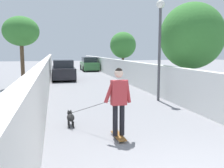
{
  "coord_description": "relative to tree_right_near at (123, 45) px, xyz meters",
  "views": [
    {
      "loc": [
        -3.24,
        2.32,
        2.22
      ],
      "look_at": [
        5.61,
        0.23,
        1.0
      ],
      "focal_mm": 39.37,
      "sensor_mm": 36.0,
      "label": 1
    }
  ],
  "objects": [
    {
      "name": "tree_right_near",
      "position": [
        0.0,
        0.0,
        0.0
      ],
      "size": [
        2.4,
        2.4,
        3.99
      ],
      "color": "brown",
      "rests_on": "ground"
    },
    {
      "name": "lamp_post",
      "position": [
        -12.11,
        1.77,
        0.24
      ],
      "size": [
        0.36,
        0.36,
        4.4
      ],
      "color": "#4C4C51",
      "rests_on": "ground"
    },
    {
      "name": "tree_left_mid",
      "position": [
        -6.0,
        8.22,
        0.63
      ],
      "size": [
        2.2,
        2.2,
        4.34
      ],
      "color": "brown",
      "rests_on": "ground"
    },
    {
      "name": "person_skateboarder",
      "position": [
        -16.39,
        4.76,
        -1.67
      ],
      "size": [
        0.23,
        0.71,
        1.73
      ],
      "color": "black",
      "rests_on": "skateboard"
    },
    {
      "name": "car_far",
      "position": [
        5.77,
        2.37,
        -2.05
      ],
      "size": [
        4.19,
        1.8,
        1.54
      ],
      "color": "#336B38",
      "rests_on": "ground"
    },
    {
      "name": "tree_right_far",
      "position": [
        -11.5,
        -0.15,
        0.16
      ],
      "size": [
        3.04,
        3.04,
        4.51
      ],
      "color": "#473523",
      "rests_on": "ground"
    },
    {
      "name": "fence_right",
      "position": [
        -7.0,
        1.22,
        -2.0
      ],
      "size": [
        48.0,
        0.3,
        1.54
      ],
      "primitive_type": "cube",
      "color": "white",
      "rests_on": "ground"
    },
    {
      "name": "wall_left",
      "position": [
        -7.0,
        6.77,
        -1.89
      ],
      "size": [
        48.0,
        0.3,
        1.75
      ],
      "primitive_type": "cube",
      "color": "silver",
      "rests_on": "ground"
    },
    {
      "name": "car_near",
      "position": [
        -2.6,
        5.62,
        -2.05
      ],
      "size": [
        4.22,
        1.8,
        1.54
      ],
      "color": "black",
      "rests_on": "ground"
    },
    {
      "name": "ground_plane",
      "position": [
        -5.0,
        3.99,
        -2.77
      ],
      "size": [
        80.0,
        80.0,
        0.0
      ],
      "primitive_type": "plane",
      "color": "gray"
    },
    {
      "name": "skateboard",
      "position": [
        -16.39,
        4.76,
        -2.7
      ],
      "size": [
        0.81,
        0.23,
        0.08
      ],
      "color": "brown",
      "rests_on": "ground"
    },
    {
      "name": "dog",
      "position": [
        -15.06,
        5.88,
        -2.49
      ],
      "size": [
        1.66,
        1.24,
        1.06
      ],
      "color": "black",
      "rests_on": "ground"
    }
  ]
}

